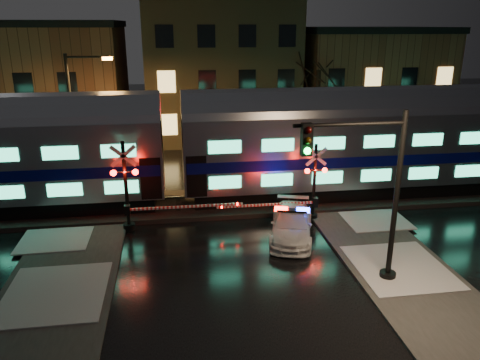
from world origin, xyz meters
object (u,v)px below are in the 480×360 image
at_px(traffic_light, 370,196).
at_px(streetlight, 77,113).
at_px(crossing_signal_right, 307,190).
at_px(police_car, 292,224).
at_px(crossing_signal_left, 134,195).

xyz_separation_m(traffic_light, streetlight, (-12.12, 12.67, 1.00)).
xyz_separation_m(crossing_signal_right, streetlight, (-11.65, 6.70, 2.87)).
height_order(police_car, crossing_signal_right, crossing_signal_right).
relative_size(crossing_signal_right, traffic_light, 0.84).
xyz_separation_m(crossing_signal_right, crossing_signal_left, (-8.20, 0.01, 0.20)).
distance_m(police_car, crossing_signal_right, 2.36).
bearing_deg(streetlight, crossing_signal_right, -29.90).
bearing_deg(traffic_light, police_car, 116.28).
height_order(crossing_signal_left, streetlight, streetlight).
bearing_deg(crossing_signal_right, crossing_signal_left, 179.93).
relative_size(crossing_signal_left, streetlight, 0.79).
xyz_separation_m(crossing_signal_left, traffic_light, (8.67, -5.98, 1.67)).
relative_size(police_car, traffic_light, 0.74).
relative_size(crossing_signal_right, crossing_signal_left, 0.89).
distance_m(police_car, crossing_signal_left, 7.31).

